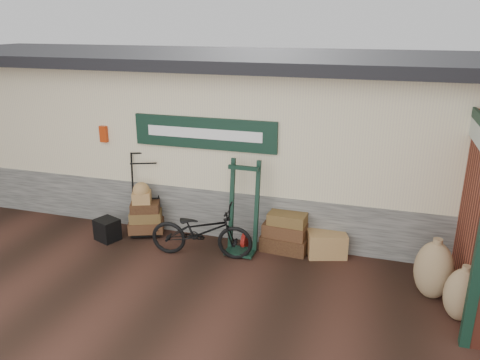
% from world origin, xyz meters
% --- Properties ---
extents(ground, '(80.00, 80.00, 0.00)m').
position_xyz_m(ground, '(0.00, 0.00, 0.00)').
color(ground, black).
rests_on(ground, ground).
extents(station_building, '(14.40, 4.10, 3.20)m').
position_xyz_m(station_building, '(-0.01, 2.74, 1.61)').
color(station_building, '#4C4C47').
rests_on(station_building, ground).
extents(porter_trolley, '(0.92, 0.81, 1.53)m').
position_xyz_m(porter_trolley, '(-1.45, 0.85, 0.76)').
color(porter_trolley, black).
rests_on(porter_trolley, ground).
extents(green_barrow, '(0.59, 0.50, 1.61)m').
position_xyz_m(green_barrow, '(0.52, 0.60, 0.80)').
color(green_barrow, black).
rests_on(green_barrow, ground).
extents(suitcase_stack, '(0.83, 0.56, 0.71)m').
position_xyz_m(suitcase_stack, '(1.21, 0.85, 0.35)').
color(suitcase_stack, '#331810').
rests_on(suitcase_stack, ground).
extents(wicker_hamper, '(0.73, 0.59, 0.42)m').
position_xyz_m(wicker_hamper, '(1.92, 0.85, 0.21)').
color(wicker_hamper, olive).
rests_on(wicker_hamper, ground).
extents(black_trunk, '(0.49, 0.46, 0.40)m').
position_xyz_m(black_trunk, '(-1.97, 0.28, 0.20)').
color(black_trunk, black).
rests_on(black_trunk, ground).
extents(bicycle, '(0.83, 1.80, 1.01)m').
position_xyz_m(bicycle, '(-0.09, 0.21, 0.51)').
color(bicycle, black).
rests_on(bicycle, ground).
extents(burlap_sack_left, '(0.68, 0.64, 0.87)m').
position_xyz_m(burlap_sack_left, '(3.53, 0.01, 0.44)').
color(burlap_sack_left, olive).
rests_on(burlap_sack_left, ground).
extents(burlap_sack_right, '(0.49, 0.42, 0.76)m').
position_xyz_m(burlap_sack_right, '(3.85, -0.45, 0.38)').
color(burlap_sack_right, olive).
rests_on(burlap_sack_right, ground).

